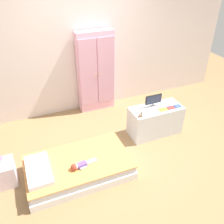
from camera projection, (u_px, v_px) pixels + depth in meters
ground_plane at (112, 152)px, 4.04m from camera, size 10.00×10.00×0.02m
back_wall at (80, 44)px, 4.53m from camera, size 6.40×0.05×2.70m
bed at (79, 167)px, 3.56m from camera, size 1.51×0.87×0.25m
pillow at (38, 170)px, 3.30m from camera, size 0.32×0.62×0.07m
doll at (79, 166)px, 3.37m from camera, size 0.39×0.15×0.10m
nightstand at (4, 174)px, 3.38m from camera, size 0.32×0.32×0.36m
wardrobe at (96, 72)px, 4.78m from camera, size 0.72×0.25×1.62m
tv_stand at (155, 120)px, 4.33m from camera, size 0.93×0.42×0.53m
tv_monitor at (154, 100)px, 4.16m from camera, size 0.30×0.10×0.22m
rocking_horse_toy at (141, 114)px, 3.93m from camera, size 0.09×0.04×0.10m
book_yellow at (163, 109)px, 4.13m from camera, size 0.14×0.10×0.01m
book_red at (171, 108)px, 4.18m from camera, size 0.12×0.09×0.01m
book_blue at (177, 106)px, 4.22m from camera, size 0.12×0.08×0.02m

